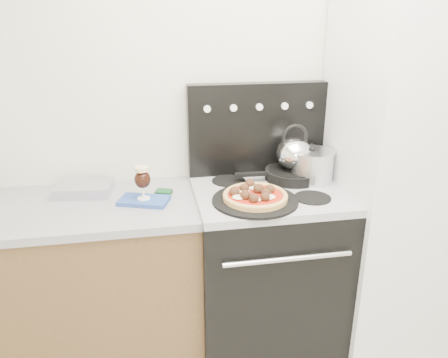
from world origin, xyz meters
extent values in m
cube|color=beige|center=(0.00, 1.50, 1.25)|extent=(3.50, 0.01, 2.50)
cube|color=brown|center=(-1.02, 1.20, 0.43)|extent=(1.45, 0.60, 0.86)
cube|color=#929298|center=(-1.02, 1.20, 0.88)|extent=(1.48, 0.63, 0.04)
cube|color=black|center=(0.08, 1.18, 0.44)|extent=(0.76, 0.65, 0.88)
cube|color=#ADADB2|center=(0.08, 1.18, 0.90)|extent=(0.76, 0.65, 0.04)
cube|color=black|center=(0.08, 1.45, 1.17)|extent=(0.76, 0.08, 0.50)
cube|color=silver|center=(0.78, 1.15, 0.95)|extent=(0.64, 0.68, 1.90)
cube|color=white|center=(-0.85, 1.34, 0.93)|extent=(0.29, 0.23, 0.05)
cube|color=#2B4B9A|center=(-0.55, 1.17, 0.91)|extent=(0.27, 0.21, 0.02)
cylinder|color=black|center=(-0.03, 1.04, 0.93)|extent=(0.50, 0.50, 0.01)
cylinder|color=black|center=(0.25, 1.30, 0.95)|extent=(0.31, 0.31, 0.05)
cylinder|color=silver|center=(0.34, 1.25, 1.00)|extent=(0.23, 0.23, 0.16)
camera|label=1|loc=(-0.52, -0.82, 1.77)|focal=35.00mm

